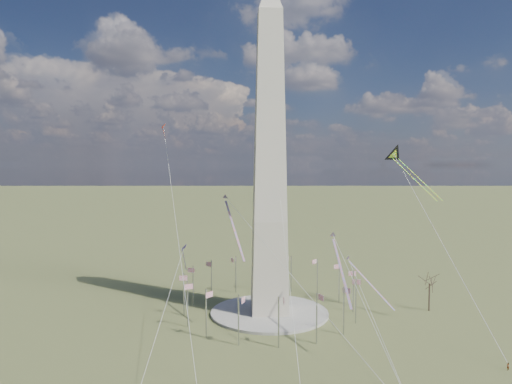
{
  "coord_description": "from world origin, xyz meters",
  "views": [
    {
      "loc": [
        -12.16,
        -136.8,
        45.56
      ],
      "look_at": [
        -4.13,
        0.0,
        37.45
      ],
      "focal_mm": 32.0,
      "sensor_mm": 36.0,
      "label": 1
    }
  ],
  "objects": [
    {
      "name": "kite_streamer_right",
      "position": [
        31.01,
        5.78,
        9.75
      ],
      "size": [
        11.37,
        17.51,
        13.6
      ],
      "rotation": [
        0.0,
        0.0,
        3.69
      ],
      "color": "#FF5628",
      "rests_on": "ground"
    },
    {
      "name": "ground",
      "position": [
        0.0,
        0.0,
        0.0
      ],
      "size": [
        2000.0,
        2000.0,
        0.0
      ],
      "primitive_type": "plane",
      "color": "#52592C",
      "rests_on": "ground"
    },
    {
      "name": "flagpole_ring",
      "position": [
        -0.0,
        -0.0,
        7.27
      ],
      "size": [
        54.4,
        54.4,
        13.0
      ],
      "color": "#B0B3B7",
      "rests_on": "ground"
    },
    {
      "name": "kite_streamer_left",
      "position": [
        16.18,
        -21.05,
        21.2
      ],
      "size": [
        2.06,
        21.9,
        15.04
      ],
      "rotation": [
        0.0,
        0.0,
        3.12
      ],
      "color": "#FF5628",
      "rests_on": "ground"
    },
    {
      "name": "kite_diamond_purple",
      "position": [
        -26.92,
        10.81,
        17.86
      ],
      "size": [
        1.62,
        2.78,
        8.78
      ],
      "rotation": [
        0.0,
        0.0,
        2.77
      ],
      "color": "navy",
      "rests_on": "ground"
    },
    {
      "name": "kite_small_red",
      "position": [
        -36.69,
        36.65,
        59.72
      ],
      "size": [
        1.62,
        2.42,
        5.16
      ],
      "rotation": [
        0.0,
        0.0,
        2.52
      ],
      "color": "red",
      "rests_on": "ground"
    },
    {
      "name": "kite_streamer_mid",
      "position": [
        -11.72,
        -0.46,
        29.96
      ],
      "size": [
        6.81,
        24.24,
        16.86
      ],
      "rotation": [
        0.0,
        0.0,
        3.36
      ],
      "color": "#FF5628",
      "rests_on": "ground"
    },
    {
      "name": "person_east",
      "position": [
        49.55,
        -41.52,
        0.88
      ],
      "size": [
        0.75,
        0.62,
        1.77
      ],
      "primitive_type": "imported",
      "rotation": [
        0.0,
        0.0,
        3.5
      ],
      "color": "gray",
      "rests_on": "ground"
    },
    {
      "name": "kite_delta_black",
      "position": [
        42.36,
        9.38,
        48.13
      ],
      "size": [
        13.26,
        21.09,
        17.44
      ],
      "rotation": [
        0.0,
        0.0,
        3.56
      ],
      "color": "black",
      "rests_on": "ground"
    },
    {
      "name": "plaza",
      "position": [
        0.0,
        0.0,
        0.4
      ],
      "size": [
        36.0,
        36.0,
        0.8
      ],
      "primitive_type": "cylinder",
      "color": "#9D9890",
      "rests_on": "ground"
    },
    {
      "name": "tree_near",
      "position": [
        50.17,
        0.03,
        9.24
      ],
      "size": [
        7.41,
        7.41,
        12.96
      ],
      "color": "#443129",
      "rests_on": "ground"
    },
    {
      "name": "washington_monument",
      "position": [
        0.0,
        0.0,
        47.95
      ],
      "size": [
        15.56,
        15.56,
        100.0
      ],
      "color": "beige",
      "rests_on": "plaza"
    },
    {
      "name": "kite_small_white",
      "position": [
        3.78,
        47.8,
        75.09
      ],
      "size": [
        1.43,
        2.22,
        4.87
      ],
      "rotation": [
        0.0,
        0.0,
        2.63
      ],
      "color": "white",
      "rests_on": "ground"
    }
  ]
}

